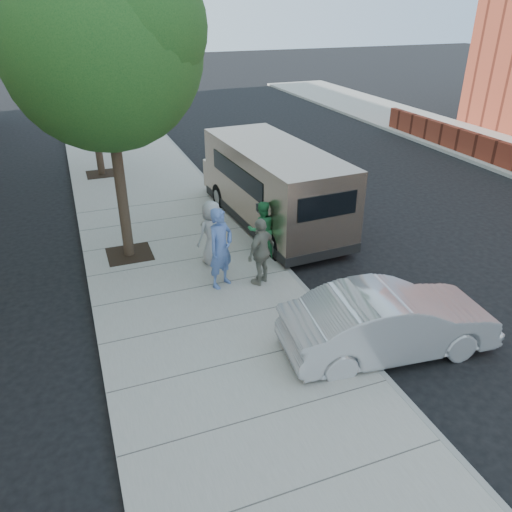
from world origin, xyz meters
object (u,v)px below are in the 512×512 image
at_px(tree_near, 104,42).
at_px(van, 272,184).
at_px(tree_far, 85,47).
at_px(person_gray_shirt, 212,233).
at_px(parking_meter, 261,216).
at_px(person_striped_polo, 261,251).
at_px(sedan, 389,322).
at_px(person_green_shirt, 262,230).
at_px(person_officer, 221,248).

height_order(tree_near, van, tree_near).
bearing_deg(tree_far, person_gray_shirt, -77.38).
bearing_deg(tree_near, tree_far, 90.00).
bearing_deg(parking_meter, person_striped_polo, -118.04).
height_order(sedan, person_green_shirt, person_green_shirt).
bearing_deg(tree_far, person_green_shirt, -69.77).
xyz_separation_m(van, person_green_shirt, (-1.22, -2.26, -0.39)).
bearing_deg(person_gray_shirt, tree_near, -52.19).
bearing_deg(van, person_officer, -132.17).
relative_size(tree_far, parking_meter, 4.87).
distance_m(tree_far, person_green_shirt, 10.39).
xyz_separation_m(sedan, person_gray_shirt, (-2.27, 4.70, 0.30)).
distance_m(van, person_striped_polo, 3.99).
relative_size(tree_far, van, 0.94).
distance_m(van, person_officer, 4.30).
bearing_deg(person_officer, van, 20.68).
bearing_deg(person_striped_polo, sedan, 80.24).
height_order(tree_far, person_officer, tree_far).
height_order(person_officer, person_gray_shirt, person_officer).
relative_size(sedan, person_gray_shirt, 2.51).
xyz_separation_m(person_gray_shirt, person_striped_polo, (0.80, -1.45, -0.01)).
distance_m(sedan, person_striped_polo, 3.58).
distance_m(tree_far, sedan, 14.83).
distance_m(tree_far, parking_meter, 9.93).
distance_m(tree_far, person_gray_shirt, 9.89).
height_order(tree_near, person_officer, tree_near).
distance_m(person_officer, person_green_shirt, 1.84).
height_order(tree_near, sedan, tree_near).
relative_size(tree_far, person_green_shirt, 4.08).
bearing_deg(tree_far, van, -56.09).
bearing_deg(person_gray_shirt, parking_meter, 175.09).
xyz_separation_m(tree_near, parking_meter, (3.50, -0.89, -4.43)).
bearing_deg(person_officer, person_striped_polo, -44.12).
height_order(sedan, person_officer, person_officer).
relative_size(tree_far, person_gray_shirt, 3.77).
bearing_deg(sedan, parking_meter, 14.16).
xyz_separation_m(tree_near, person_green_shirt, (3.33, -1.43, -4.60)).
bearing_deg(person_striped_polo, tree_far, -108.94).
distance_m(van, person_green_shirt, 2.60).
distance_m(parking_meter, person_officer, 2.31).
bearing_deg(sedan, tree_far, 23.18).
distance_m(parking_meter, person_green_shirt, 0.59).
height_order(parking_meter, van, van).
xyz_separation_m(tree_near, van, (4.55, 0.84, -4.22)).
relative_size(parking_meter, sedan, 0.31).
bearing_deg(parking_meter, tree_near, 158.97).
xyz_separation_m(person_green_shirt, person_gray_shirt, (-1.34, 0.15, 0.07)).
xyz_separation_m(person_officer, person_striped_polo, (0.94, -0.23, -0.15)).
relative_size(person_officer, person_gray_shirt, 1.16).
xyz_separation_m(tree_near, person_gray_shirt, (1.99, -1.28, -4.54)).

